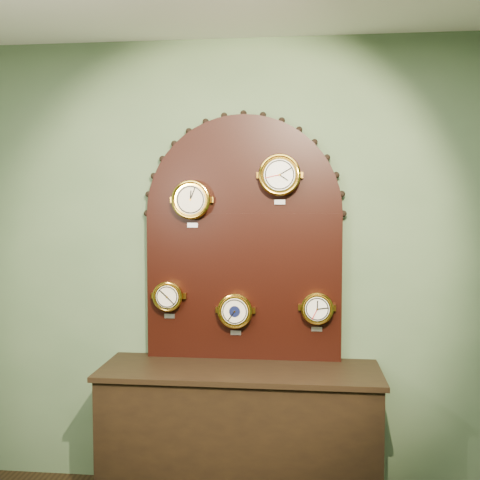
# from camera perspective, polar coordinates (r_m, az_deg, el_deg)

# --- Properties ---
(wall_back) EXTENTS (4.00, 0.00, 4.00)m
(wall_back) POSITION_cam_1_polar(r_m,az_deg,el_deg) (3.55, 0.43, -2.64)
(wall_back) COLOR #506A48
(wall_back) RESTS_ON ground
(shop_counter) EXTENTS (1.60, 0.50, 0.80)m
(shop_counter) POSITION_cam_1_polar(r_m,az_deg,el_deg) (3.54, -0.04, -19.44)
(shop_counter) COLOR black
(shop_counter) RESTS_ON ground_plane
(display_board) EXTENTS (1.26, 0.06, 1.53)m
(display_board) POSITION_cam_1_polar(r_m,az_deg,el_deg) (3.48, 0.35, 0.97)
(display_board) COLOR black
(display_board) RESTS_ON shop_counter
(roman_clock) EXTENTS (0.24, 0.08, 0.29)m
(roman_clock) POSITION_cam_1_polar(r_m,az_deg,el_deg) (3.45, -4.91, 4.05)
(roman_clock) COLOR gold
(roman_clock) RESTS_ON display_board
(arabic_clock) EXTENTS (0.25, 0.08, 0.30)m
(arabic_clock) POSITION_cam_1_polar(r_m,az_deg,el_deg) (3.40, 4.01, 6.54)
(arabic_clock) COLOR gold
(arabic_clock) RESTS_ON display_board
(hygrometer) EXTENTS (0.19, 0.08, 0.24)m
(hygrometer) POSITION_cam_1_polar(r_m,az_deg,el_deg) (3.53, -7.24, -5.62)
(hygrometer) COLOR gold
(hygrometer) RESTS_ON display_board
(barometer) EXTENTS (0.21, 0.08, 0.27)m
(barometer) POSITION_cam_1_polar(r_m,az_deg,el_deg) (3.48, -0.49, -7.11)
(barometer) COLOR gold
(barometer) RESTS_ON display_board
(tide_clock) EXTENTS (0.19, 0.08, 0.25)m
(tide_clock) POSITION_cam_1_polar(r_m,az_deg,el_deg) (3.45, 7.76, -6.80)
(tide_clock) COLOR gold
(tide_clock) RESTS_ON display_board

